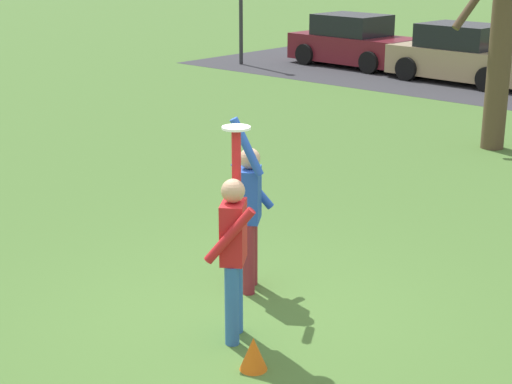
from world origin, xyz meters
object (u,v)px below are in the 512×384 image
Objects in this scene: person_defender at (250,207)px; parked_car_maroon at (354,43)px; frisbee_disc at (236,128)px; bare_tree_tall at (502,11)px; field_cone_orange at (253,354)px; parked_car_tan at (463,56)px; person_catcher at (233,246)px.

person_defender reaches higher than parked_car_maroon.
parked_car_maroon is at bearing 121.52° from frisbee_disc.
bare_tree_tall reaches higher than person_defender.
frisbee_disc reaches higher than parked_car_maroon.
frisbee_disc is 2.12m from field_cone_orange.
parked_car_maroon is 1.00× the size of parked_car_tan.
person_catcher reaches higher than person_defender.
frisbee_disc reaches higher than parked_car_tan.
bare_tree_tall reaches higher than person_catcher.
parked_car_maroon is 10.77m from bare_tree_tall.
bare_tree_tall is (-1.64, 8.89, 1.59)m from person_catcher.
parked_car_tan is at bearing -14.30° from person_catcher.
frisbee_disc reaches higher than person_defender.
bare_tree_tall is (4.03, -6.45, 1.84)m from parked_car_tan.
person_catcher is 16.36m from parked_car_tan.
frisbee_disc is 0.06× the size of bare_tree_tall.
frisbee_disc reaches higher than field_cone_orange.
frisbee_disc is at bearing 0.00° from person_catcher.
person_catcher is at bearing -55.43° from parked_car_maroon.
bare_tree_tall is (-0.97, 7.91, 1.59)m from person_defender.
parked_car_tan is (4.02, -0.46, 0.00)m from parked_car_maroon.
parked_car_maroon is at bearing 176.56° from parked_car_tan.
field_cone_orange is at bearing 8.60° from person_defender.
person_defender is 0.49× the size of parked_car_maroon.
parked_car_tan is at bearing 164.60° from person_defender.
person_catcher reaches higher than parked_car_tan.
field_cone_orange is at bearing -155.57° from person_catcher.
parked_car_tan is at bearing 111.70° from field_cone_orange.
person_defender reaches higher than parked_car_tan.
person_catcher is 18.54m from parked_car_maroon.
frisbee_disc is 8.85m from bare_tree_tall.
bare_tree_tall reaches higher than parked_car_tan.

